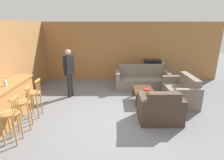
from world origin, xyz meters
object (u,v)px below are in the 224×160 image
couch_far (142,80)px  loveseat_right (181,92)px  bar_chair_near (11,118)px  bottle (5,82)px  bar_chair_mid (24,106)px  armchair_near (160,109)px  tv (153,65)px  person_by_window (69,70)px  coffee_table (144,91)px  bar_chair_far (34,96)px  book_on_table (147,89)px  tv_unit (152,76)px  table_lamp (162,62)px

couch_far → loveseat_right: couch_far is taller
bar_chair_near → bottle: (-0.55, 0.89, 0.49)m
bar_chair_mid → armchair_near: (3.40, 0.33, -0.26)m
tv → bar_chair_mid: bearing=-136.3°
bar_chair_near → person_by_window: 2.69m
coffee_table → bar_chair_near: bearing=-145.8°
bar_chair_far → couch_far: 4.05m
bar_chair_far → person_by_window: person_by_window is taller
loveseat_right → book_on_table: loveseat_right is taller
tv_unit → loveseat_right: bearing=-77.5°
book_on_table → bar_chair_near: bearing=-147.1°
bar_chair_mid → bar_chair_far: bearing=90.0°
bar_chair_near → bar_chair_mid: size_ratio=1.00×
couch_far → coffee_table: 1.31m
loveseat_right → couch_far: bearing=130.4°
table_lamp → tv_unit: bearing=-180.0°
bottle → table_lamp: size_ratio=0.44×
table_lamp → person_by_window: 4.06m
bar_chair_near → loveseat_right: size_ratio=0.70×
loveseat_right → table_lamp: size_ratio=3.06×
person_by_window → bar_chair_near: bearing=-104.2°
bar_chair_mid → person_by_window: 2.15m
couch_far → tv: (0.62, 0.88, 0.44)m
bar_chair_near → bottle: bearing=121.8°
armchair_near → bar_chair_far: bearing=175.6°
coffee_table → loveseat_right: bearing=0.3°
couch_far → tv_unit: 1.08m
armchair_near → loveseat_right: size_ratio=0.72×
tv → table_lamp: 0.40m
tv → armchair_near: bearing=-99.0°
loveseat_right → book_on_table: bearing=-178.2°
bottle → armchair_near: bearing=0.0°
bar_chair_near → bar_chair_mid: bearing=90.0°
bar_chair_near → table_lamp: size_ratio=2.14×
tv_unit → couch_far: bearing=-125.2°
couch_far → bar_chair_mid: bearing=-138.9°
loveseat_right → tv_unit: 2.23m
tv_unit → bottle: (-4.49, -3.44, 0.81)m
armchair_near → tv_unit: armchair_near is taller
bar_chair_far → bottle: (-0.55, -0.27, 0.49)m
couch_far → armchair_near: couch_far is taller
bar_chair_near → couch_far: 4.80m
bar_chair_mid → coffee_table: bearing=26.7°
bar_chair_far → table_lamp: bar_chair_far is taller
bar_chair_mid → bottle: (-0.55, 0.33, 0.49)m
couch_far → loveseat_right: bearing=-49.6°
book_on_table → bottle: bearing=-162.2°
bar_chair_mid → tv: bearing=43.7°
bar_chair_near → armchair_near: 3.52m
tv_unit → bottle: size_ratio=4.85×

